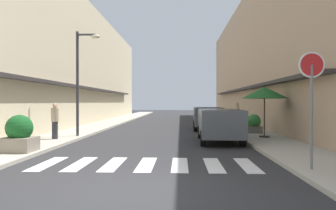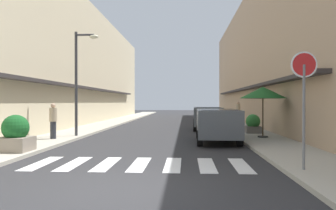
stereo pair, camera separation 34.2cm
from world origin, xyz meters
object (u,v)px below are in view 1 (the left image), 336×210
(planter_corner, at_px, (19,135))
(pedestrian_walking_near, at_px, (55,120))
(street_lamp, at_px, (81,72))
(round_street_sign, at_px, (312,79))
(parked_car_near, at_px, (220,121))
(planter_midblock, at_px, (254,124))
(pedestrian_walking_far, at_px, (237,112))
(cafe_umbrella, at_px, (264,93))
(parked_car_mid, at_px, (208,116))

(planter_corner, xyz_separation_m, pedestrian_walking_near, (-0.26, 3.75, 0.27))
(street_lamp, height_order, planter_corner, street_lamp)
(round_street_sign, relative_size, planter_corner, 2.35)
(parked_car_near, xyz_separation_m, street_lamp, (-6.62, 1.35, 2.35))
(parked_car_near, relative_size, planter_corner, 3.45)
(street_lamp, height_order, planter_midblock, street_lamp)
(parked_car_near, bearing_deg, pedestrian_walking_far, 76.28)
(planter_corner, height_order, pedestrian_walking_near, pedestrian_walking_near)
(round_street_sign, distance_m, planter_corner, 9.16)
(street_lamp, distance_m, planter_midblock, 9.43)
(street_lamp, bearing_deg, pedestrian_walking_far, 45.35)
(planter_corner, bearing_deg, pedestrian_walking_far, 56.07)
(street_lamp, xyz_separation_m, cafe_umbrella, (8.86, -0.27, -1.05))
(parked_car_mid, relative_size, planter_corner, 3.25)
(cafe_umbrella, relative_size, pedestrian_walking_near, 1.48)
(pedestrian_walking_near, xyz_separation_m, pedestrian_walking_far, (10.01, 10.74, 0.07))
(cafe_umbrella, distance_m, pedestrian_walking_far, 9.70)
(round_street_sign, height_order, street_lamp, street_lamp)
(parked_car_near, relative_size, cafe_umbrella, 1.78)
(planter_corner, distance_m, planter_midblock, 11.72)
(parked_car_near, distance_m, pedestrian_walking_far, 11.01)
(street_lamp, distance_m, planter_corner, 5.78)
(parked_car_mid, bearing_deg, pedestrian_walking_near, -138.54)
(parked_car_mid, relative_size, planter_midblock, 3.98)
(cafe_umbrella, height_order, pedestrian_walking_near, cafe_umbrella)
(pedestrian_walking_near, bearing_deg, parked_car_near, 4.56)
(street_lamp, height_order, pedestrian_walking_near, street_lamp)
(round_street_sign, relative_size, cafe_umbrella, 1.21)
(parked_car_near, distance_m, cafe_umbrella, 2.81)
(parked_car_near, distance_m, pedestrian_walking_near, 7.40)
(parked_car_near, relative_size, planter_midblock, 4.22)
(street_lamp, relative_size, pedestrian_walking_near, 3.18)
(cafe_umbrella, bearing_deg, planter_midblock, 90.46)
(parked_car_near, height_order, planter_corner, parked_car_near)
(parked_car_near, distance_m, planter_corner, 8.09)
(parked_car_mid, xyz_separation_m, planter_corner, (-7.14, -10.29, -0.23))
(parked_car_near, xyz_separation_m, round_street_sign, (1.51, -6.33, 1.42))
(parked_car_mid, xyz_separation_m, pedestrian_walking_far, (2.61, 4.21, 0.11))
(round_street_sign, height_order, pedestrian_walking_near, round_street_sign)
(planter_midblock, height_order, pedestrian_walking_near, pedestrian_walking_near)
(parked_car_near, bearing_deg, planter_corner, -151.98)
(pedestrian_walking_near, bearing_deg, round_street_sign, -31.04)
(cafe_umbrella, distance_m, planter_corner, 10.68)
(planter_midblock, relative_size, pedestrian_walking_far, 0.59)
(street_lamp, distance_m, pedestrian_walking_near, 2.81)
(parked_car_near, distance_m, round_street_sign, 6.66)
(street_lamp, relative_size, pedestrian_walking_far, 2.98)
(cafe_umbrella, bearing_deg, street_lamp, 178.25)
(parked_car_mid, xyz_separation_m, cafe_umbrella, (2.24, -5.41, 1.30))
(parked_car_near, relative_size, pedestrian_walking_far, 2.47)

